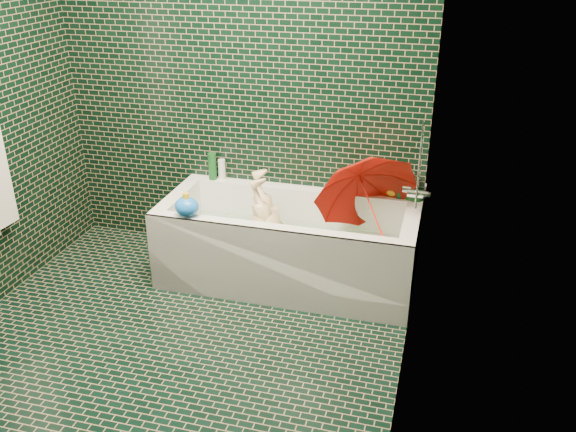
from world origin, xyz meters
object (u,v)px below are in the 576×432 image
(umbrella, at_px, (371,206))
(bath_toy, at_px, (187,206))
(bathtub, at_px, (288,252))
(rubber_duck, at_px, (393,191))
(child, at_px, (275,240))

(umbrella, height_order, bath_toy, umbrella)
(bathtub, bearing_deg, umbrella, 4.61)
(rubber_duck, bearing_deg, bath_toy, -166.73)
(child, bearing_deg, bathtub, 100.32)
(bathtub, bearing_deg, rubber_duck, 29.25)
(child, bearing_deg, rubber_duck, 108.28)
(bathtub, height_order, umbrella, umbrella)
(child, height_order, rubber_duck, rubber_duck)
(bathtub, xyz_separation_m, rubber_duck, (0.64, 0.36, 0.38))
(rubber_duck, height_order, bath_toy, bath_toy)
(umbrella, relative_size, rubber_duck, 5.68)
(umbrella, bearing_deg, bathtub, 168.14)
(bathtub, distance_m, rubber_duck, 0.83)
(child, relative_size, rubber_duck, 8.11)
(umbrella, bearing_deg, rubber_duck, 54.89)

